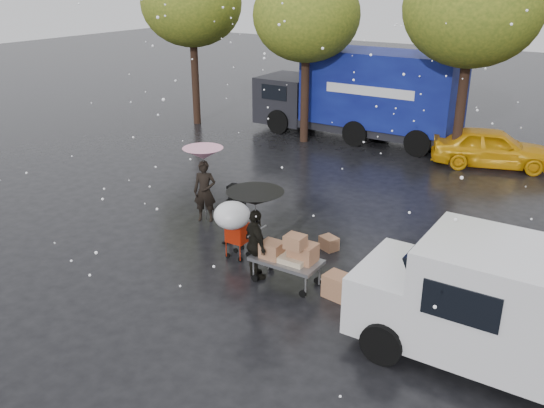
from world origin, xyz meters
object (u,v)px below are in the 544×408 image
Objects in this scene: shopping_cart at (233,218)px; blue_truck at (362,95)px; yellow_taxi at (492,147)px; person_black at (256,245)px; vendor_cart at (290,254)px; white_van at (513,309)px; person_pink at (205,191)px.

shopping_cart is 11.67m from blue_truck.
blue_truck reaches higher than yellow_taxi.
person_black is at bearing -24.68° from shopping_cart.
yellow_taxi is at bearing 81.31° from vendor_cart.
person_black is at bearing -75.92° from blue_truck.
white_van is 11.61m from yellow_taxi.
blue_truck reaches higher than vendor_cart.
blue_truck is at bearing -42.19° from person_black.
white_van is 1.22× the size of yellow_taxi.
blue_truck is (-2.07, 11.46, 0.69)m from shopping_cart.
vendor_cart is at bearing 174.10° from white_van.
white_van is at bearing -149.73° from person_black.
yellow_taxi is (5.35, 9.02, -0.15)m from person_pink.
shopping_cart is 11.02m from yellow_taxi.
vendor_cart is at bearing -135.30° from person_black.
shopping_cart is at bearing 9.05° from person_black.
blue_truck is (-2.98, 11.88, 0.95)m from person_black.
person_pink is 2.52m from shopping_cart.
shopping_cart reaches higher than vendor_cart.
yellow_taxi is at bearing 72.45° from shopping_cart.
vendor_cart is 1.73m from shopping_cart.
person_black is at bearing -169.03° from vendor_cart.
shopping_cart is (-1.67, 0.27, 0.34)m from vendor_cart.
white_van is at bearing 176.70° from yellow_taxi.
person_black is 0.19× the size of blue_truck.
person_black is at bearing 149.81° from yellow_taxi.
shopping_cart is 0.37× the size of yellow_taxi.
yellow_taxi is at bearing 104.43° from white_van.
person_black is 12.29m from blue_truck.
blue_truck is 2.07× the size of yellow_taxi.
white_van is (5.30, -0.32, 0.36)m from person_black.
white_van is at bearing -5.90° from vendor_cart.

